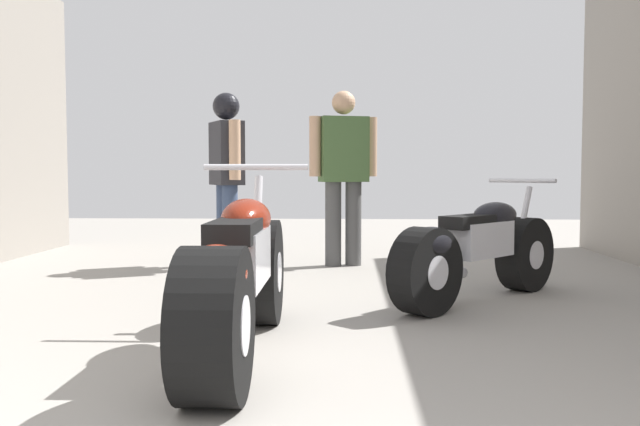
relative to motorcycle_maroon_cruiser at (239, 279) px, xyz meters
The scene contains 5 objects.
ground_plane 1.18m from the motorcycle_maroon_cruiser, 79.43° to the left, with size 18.06×18.06×0.00m, color gray.
motorcycle_maroon_cruiser is the anchor object (origin of this frame).
motorcycle_black_naked 2.13m from the motorcycle_maroon_cruiser, 45.91° to the left, with size 1.44×1.54×0.89m.
mechanic_in_blue 3.51m from the motorcycle_maroon_cruiser, 81.60° to the left, with size 0.70×0.37×1.74m.
mechanic_with_helmet 3.45m from the motorcycle_maroon_cruiser, 101.06° to the left, with size 0.42×0.65×1.72m.
Camera 1 is at (0.35, -0.74, 0.95)m, focal length 38.40 mm.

